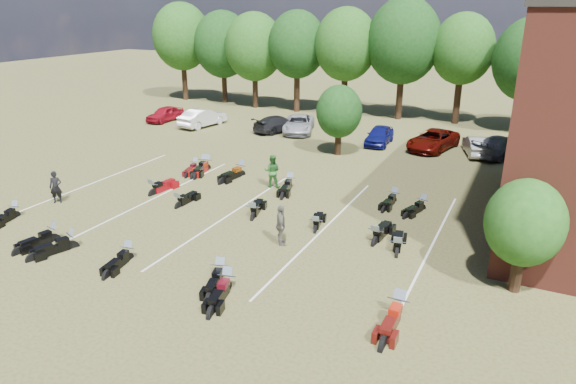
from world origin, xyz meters
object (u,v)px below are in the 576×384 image
Objects in this scene: person_green at (272,171)px; person_black at (56,187)px; car_0 at (165,114)px; motorcycle_0 at (16,217)px; person_grey at (281,225)px; motorcycle_3 at (129,260)px; motorcycle_7 at (153,195)px; motorcycle_14 at (196,170)px; car_4 at (379,135)px.

person_black is at bearing 22.38° from person_green.
car_0 is 1.89× the size of motorcycle_0.
car_0 is 20.85m from person_green.
car_0 is at bearing 16.05° from person_grey.
motorcycle_7 reaches higher than motorcycle_3.
motorcycle_14 is (-4.79, 11.47, 0.00)m from motorcycle_3.
motorcycle_14 is at bearing -76.86° from motorcycle_7.
car_4 is 1.94× the size of motorcycle_3.
person_grey is (21.11, -18.43, 0.27)m from car_0.
person_black is 8.83m from motorcycle_3.
person_green is 6.86m from motorcycle_7.
person_black is 0.86× the size of motorcycle_14.
car_4 is at bearing -29.52° from person_grey.
person_grey is 0.79× the size of motorcycle_7.
person_green is (-2.80, -12.29, 0.28)m from car_4.
person_grey is 0.90× the size of motorcycle_0.
car_0 reaches higher than motorcycle_7.
motorcycle_7 is at bearing -120.23° from car_4.
person_grey is at bearing -90.21° from car_4.
car_4 is at bearing -110.20° from motorcycle_7.
person_grey is at bearing 171.10° from motorcycle_7.
person_green reaches higher than person_black.
motorcycle_3 is 0.89× the size of motorcycle_7.
person_green reaches higher than motorcycle_3.
car_0 is at bearing 121.08° from motorcycle_14.
person_green is at bearing -2.46° from person_grey.
car_0 reaches higher than motorcycle_0.
person_grey is 12.37m from motorcycle_14.
car_0 is at bearing 115.50° from motorcycle_3.
motorcycle_0 is (-13.46, -3.01, -0.94)m from person_grey.
person_green is 0.82× the size of motorcycle_7.
motorcycle_3 is at bearing -57.76° from person_black.
person_green is 6.11m from motorcycle_14.
person_black is 0.74× the size of motorcycle_7.
person_grey is 0.93× the size of motorcycle_14.
person_grey is at bearing -38.02° from car_0.
car_4 is 2.18× the size of person_grey.
person_grey is 6.61m from motorcycle_3.
car_4 is at bearing 38.38° from motorcycle_14.
car_4 is 25.20m from motorcycle_0.
person_grey is at bearing -31.80° from person_black.
motorcycle_0 is 10.98m from motorcycle_14.
motorcycle_14 is at bearing 102.77° from motorcycle_3.
motorcycle_14 is (3.28, 8.01, -0.88)m from person_black.
person_black is 2.55m from motorcycle_0.
person_green reaches higher than motorcycle_14.
person_black reaches higher than motorcycle_3.
person_green is at bearing 3.60° from person_black.
car_4 is 1.96× the size of motorcycle_0.
car_0 is 2.03× the size of person_green.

